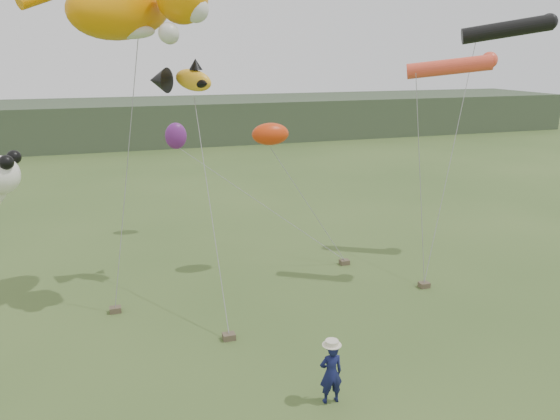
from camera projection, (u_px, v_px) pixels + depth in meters
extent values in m
plane|color=#385123|center=(340.00, 381.00, 14.83)|extent=(120.00, 120.00, 0.00)
cube|color=#2D3D28|center=(161.00, 120.00, 55.44)|extent=(90.00, 12.00, 4.00)
imported|color=#111541|center=(331.00, 373.00, 13.72)|extent=(0.62, 0.42, 1.65)
cube|color=brown|center=(115.00, 310.00, 18.73)|extent=(0.39, 0.31, 0.20)
cube|color=brown|center=(229.00, 336.00, 16.95)|extent=(0.39, 0.31, 0.20)
cube|color=brown|center=(424.00, 285.00, 20.73)|extent=(0.39, 0.31, 0.20)
cube|color=brown|center=(344.00, 262.00, 22.99)|extent=(0.39, 0.31, 0.20)
ellipsoid|color=orange|center=(122.00, 7.00, 17.08)|extent=(4.54, 4.55, 2.45)
sphere|color=silver|center=(196.00, 9.00, 16.67)|extent=(0.80, 0.80, 0.80)
ellipsoid|color=silver|center=(130.00, 31.00, 17.08)|extent=(1.57, 0.78, 0.49)
sphere|color=silver|center=(169.00, 33.00, 16.36)|extent=(0.62, 0.62, 0.62)
sphere|color=silver|center=(170.00, 35.00, 17.55)|extent=(0.62, 0.62, 0.62)
ellipsoid|color=gold|center=(193.00, 80.00, 19.47)|extent=(1.58, 1.38, 1.02)
cone|color=black|center=(158.00, 80.00, 19.39)|extent=(1.10, 1.14, 0.90)
cone|color=black|center=(196.00, 64.00, 19.34)|extent=(0.50, 0.50, 0.40)
cone|color=black|center=(204.00, 84.00, 19.13)|extent=(0.53, 0.56, 0.40)
cone|color=black|center=(199.00, 82.00, 20.04)|extent=(0.53, 0.56, 0.40)
cylinder|color=black|center=(506.00, 29.00, 21.88)|extent=(3.37, 2.21, 1.17)
sphere|color=black|center=(549.00, 22.00, 21.75)|extent=(0.68, 0.68, 0.68)
cylinder|color=#ED482E|center=(449.00, 67.00, 19.37)|extent=(2.84, 1.95, 0.89)
sphere|color=#ED482E|center=(489.00, 60.00, 19.26)|extent=(0.58, 0.58, 0.58)
sphere|color=black|center=(6.00, 162.00, 15.04)|extent=(0.41, 0.41, 0.41)
sphere|color=black|center=(14.00, 157.00, 15.79)|extent=(0.41, 0.41, 0.41)
ellipsoid|color=red|center=(270.00, 134.00, 20.92)|extent=(1.46, 0.85, 0.85)
ellipsoid|color=#631E71|center=(176.00, 136.00, 25.69)|extent=(1.02, 0.68, 1.25)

